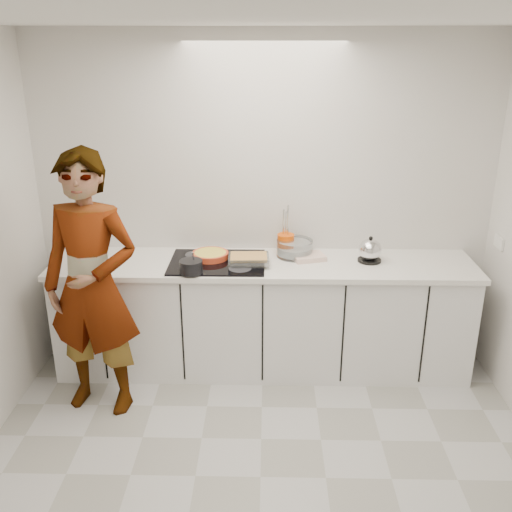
{
  "coord_description": "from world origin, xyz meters",
  "views": [
    {
      "loc": [
        0.03,
        -2.78,
        2.5
      ],
      "look_at": [
        -0.05,
        1.05,
        1.05
      ],
      "focal_mm": 40.0,
      "sensor_mm": 36.0,
      "label": 1
    }
  ],
  "objects_px": {
    "hob": "(217,262)",
    "mixing_bowl": "(295,249)",
    "kettle": "(370,251)",
    "cook": "(92,286)",
    "saucepan": "(191,267)",
    "tart_dish": "(210,255)",
    "utensil_crock": "(286,244)",
    "baking_dish": "(249,259)"
  },
  "relations": [
    {
      "from": "utensil_crock",
      "to": "baking_dish",
      "type": "bearing_deg",
      "value": -141.15
    },
    {
      "from": "mixing_bowl",
      "to": "cook",
      "type": "relative_size",
      "value": 0.2
    },
    {
      "from": "mixing_bowl",
      "to": "saucepan",
      "type": "bearing_deg",
      "value": -152.79
    },
    {
      "from": "mixing_bowl",
      "to": "baking_dish",
      "type": "bearing_deg",
      "value": -151.54
    },
    {
      "from": "baking_dish",
      "to": "mixing_bowl",
      "type": "bearing_deg",
      "value": 28.46
    },
    {
      "from": "hob",
      "to": "mixing_bowl",
      "type": "xyz_separation_m",
      "value": [
        0.6,
        0.17,
        0.05
      ]
    },
    {
      "from": "tart_dish",
      "to": "kettle",
      "type": "xyz_separation_m",
      "value": [
        1.23,
        -0.01,
        0.05
      ]
    },
    {
      "from": "saucepan",
      "to": "kettle",
      "type": "distance_m",
      "value": 1.37
    },
    {
      "from": "saucepan",
      "to": "mixing_bowl",
      "type": "xyz_separation_m",
      "value": [
        0.77,
        0.39,
        -0.0
      ]
    },
    {
      "from": "baking_dish",
      "to": "utensil_crock",
      "type": "bearing_deg",
      "value": 38.85
    },
    {
      "from": "cook",
      "to": "saucepan",
      "type": "bearing_deg",
      "value": 34.31
    },
    {
      "from": "utensil_crock",
      "to": "cook",
      "type": "distance_m",
      "value": 1.52
    },
    {
      "from": "hob",
      "to": "saucepan",
      "type": "bearing_deg",
      "value": -126.76
    },
    {
      "from": "baking_dish",
      "to": "cook",
      "type": "relative_size",
      "value": 0.17
    },
    {
      "from": "saucepan",
      "to": "kettle",
      "type": "height_order",
      "value": "kettle"
    },
    {
      "from": "tart_dish",
      "to": "kettle",
      "type": "height_order",
      "value": "kettle"
    },
    {
      "from": "utensil_crock",
      "to": "cook",
      "type": "height_order",
      "value": "cook"
    },
    {
      "from": "saucepan",
      "to": "cook",
      "type": "relative_size",
      "value": 0.12
    },
    {
      "from": "mixing_bowl",
      "to": "tart_dish",
      "type": "bearing_deg",
      "value": -171.95
    },
    {
      "from": "cook",
      "to": "baking_dish",
      "type": "bearing_deg",
      "value": 35.1
    },
    {
      "from": "hob",
      "to": "tart_dish",
      "type": "xyz_separation_m",
      "value": [
        -0.06,
        0.07,
        0.03
      ]
    },
    {
      "from": "baking_dish",
      "to": "kettle",
      "type": "xyz_separation_m",
      "value": [
        0.93,
        0.09,
        0.04
      ]
    },
    {
      "from": "saucepan",
      "to": "baking_dish",
      "type": "distance_m",
      "value": 0.46
    },
    {
      "from": "hob",
      "to": "baking_dish",
      "type": "xyz_separation_m",
      "value": [
        0.24,
        -0.03,
        0.04
      ]
    },
    {
      "from": "kettle",
      "to": "mixing_bowl",
      "type": "bearing_deg",
      "value": 169.62
    },
    {
      "from": "saucepan",
      "to": "cook",
      "type": "height_order",
      "value": "cook"
    },
    {
      "from": "saucepan",
      "to": "hob",
      "type": "bearing_deg",
      "value": 53.24
    },
    {
      "from": "saucepan",
      "to": "baking_dish",
      "type": "relative_size",
      "value": 0.7
    },
    {
      "from": "hob",
      "to": "kettle",
      "type": "bearing_deg",
      "value": 3.01
    },
    {
      "from": "hob",
      "to": "cook",
      "type": "distance_m",
      "value": 0.96
    },
    {
      "from": "kettle",
      "to": "cook",
      "type": "relative_size",
      "value": 0.12
    },
    {
      "from": "baking_dish",
      "to": "cook",
      "type": "height_order",
      "value": "cook"
    },
    {
      "from": "mixing_bowl",
      "to": "utensil_crock",
      "type": "relative_size",
      "value": 2.22
    },
    {
      "from": "tart_dish",
      "to": "saucepan",
      "type": "bearing_deg",
      "value": -110.14
    },
    {
      "from": "tart_dish",
      "to": "mixing_bowl",
      "type": "height_order",
      "value": "mixing_bowl"
    },
    {
      "from": "tart_dish",
      "to": "utensil_crock",
      "type": "distance_m",
      "value": 0.6
    },
    {
      "from": "baking_dish",
      "to": "cook",
      "type": "bearing_deg",
      "value": -155.1
    },
    {
      "from": "tart_dish",
      "to": "mixing_bowl",
      "type": "relative_size",
      "value": 0.91
    },
    {
      "from": "saucepan",
      "to": "tart_dish",
      "type": "bearing_deg",
      "value": 69.86
    },
    {
      "from": "hob",
      "to": "tart_dish",
      "type": "relative_size",
      "value": 2.14
    },
    {
      "from": "hob",
      "to": "tart_dish",
      "type": "distance_m",
      "value": 0.1
    },
    {
      "from": "hob",
      "to": "kettle",
      "type": "relative_size",
      "value": 3.33
    }
  ]
}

